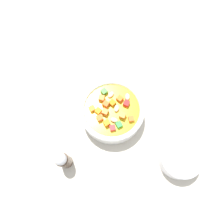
# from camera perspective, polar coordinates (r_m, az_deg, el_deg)

# --- Properties ---
(ground_plane) EXTENTS (1.40, 1.40, 0.02)m
(ground_plane) POSITION_cam_1_polar(r_m,az_deg,el_deg) (0.62, 0.00, -1.14)
(ground_plane) COLOR #BAB2A0
(soup_bowl_main) EXTENTS (0.18, 0.18, 0.07)m
(soup_bowl_main) POSITION_cam_1_polar(r_m,az_deg,el_deg) (0.58, 0.00, 0.11)
(soup_bowl_main) COLOR white
(soup_bowl_main) RESTS_ON ground_plane
(spoon) EXTENTS (0.22, 0.06, 0.01)m
(spoon) POSITION_cam_1_polar(r_m,az_deg,el_deg) (0.65, 8.88, 7.39)
(spoon) COLOR silver
(spoon) RESTS_ON ground_plane
(side_bowl_small) EXTENTS (0.11, 0.11, 0.05)m
(side_bowl_small) POSITION_cam_1_polar(r_m,az_deg,el_deg) (0.59, 18.53, -12.22)
(side_bowl_small) COLOR white
(side_bowl_small) RESTS_ON ground_plane
(pepper_shaker) EXTENTS (0.03, 0.03, 0.09)m
(pepper_shaker) POSITION_cam_1_polar(r_m,az_deg,el_deg) (0.55, -13.55, -13.09)
(pepper_shaker) COLOR #4C3828
(pepper_shaker) RESTS_ON ground_plane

